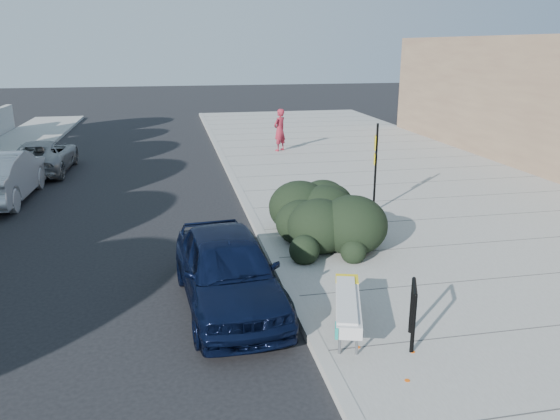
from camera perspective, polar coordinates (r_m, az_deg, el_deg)
The scene contains 11 objects.
ground at distance 10.67m, azimuth 1.43°, elevation -9.74°, with size 120.00×120.00×0.00m, color black.
sidewalk_near at distance 16.92m, azimuth 16.37°, elevation 0.03°, with size 11.20×50.00×0.15m, color gray.
curb_near at distance 15.20m, azimuth -2.72°, elevation -1.14°, with size 0.22×50.00×0.17m, color #9E9E99.
bench at distance 9.31m, azimuth 7.08°, elevation -9.77°, with size 0.98×2.02×0.60m.
bike_rack at distance 9.09m, azimuth 13.74°, elevation -9.91°, with size 0.30×0.65×1.01m.
sign_post at distance 15.69m, azimuth 9.93°, elevation 4.93°, with size 0.13×0.29×2.55m.
hedge at distance 13.71m, azimuth 4.50°, elevation 0.30°, with size 1.95×3.90×1.46m, color black.
sedan_navy at distance 10.35m, azimuth -5.45°, elevation -6.22°, with size 1.73×4.31×1.47m, color black.
wagon_silver at distance 19.42m, azimuth -27.15°, elevation 3.20°, with size 1.71×4.91×1.62m, color #B7B8BD.
suv_silver at distance 23.22m, azimuth -23.56°, elevation 5.16°, with size 2.08×4.51×1.25m, color gray.
pedestrian at distance 24.91m, azimuth -0.04°, elevation 8.37°, with size 0.69×0.45×1.89m, color maroon.
Camera 1 is at (-2.13, -9.30, 4.78)m, focal length 35.00 mm.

